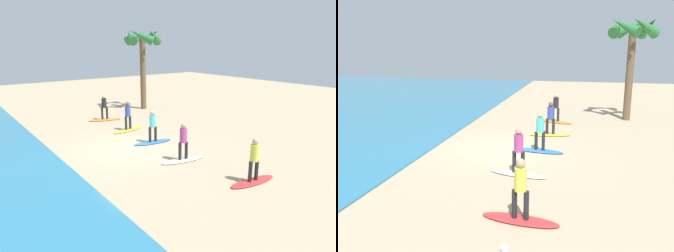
# 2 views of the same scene
# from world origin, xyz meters

# --- Properties ---
(ground_plane) EXTENTS (60.00, 60.00, 0.00)m
(ground_plane) POSITION_xyz_m (0.00, 0.00, 0.00)
(ground_plane) COLOR tan
(surfboard_red) EXTENTS (0.77, 2.15, 0.09)m
(surfboard_red) POSITION_xyz_m (-6.11, -1.97, 0.04)
(surfboard_red) COLOR red
(surfboard_red) RESTS_ON ground
(surfer_red) EXTENTS (0.32, 0.46, 1.64)m
(surfer_red) POSITION_xyz_m (-6.11, -1.97, 1.04)
(surfer_red) COLOR #232328
(surfer_red) RESTS_ON surfboard_red
(surfboard_white) EXTENTS (0.89, 2.16, 0.09)m
(surfboard_white) POSITION_xyz_m (-2.85, -1.30, 0.04)
(surfboard_white) COLOR white
(surfboard_white) RESTS_ON ground
(surfer_white) EXTENTS (0.32, 0.46, 1.64)m
(surfer_white) POSITION_xyz_m (-2.85, -1.30, 1.04)
(surfer_white) COLOR #232328
(surfer_white) RESTS_ON surfboard_white
(surfboard_blue) EXTENTS (0.83, 2.16, 0.09)m
(surfboard_blue) POSITION_xyz_m (0.07, -1.67, 0.04)
(surfboard_blue) COLOR blue
(surfboard_blue) RESTS_ON ground
(surfer_blue) EXTENTS (0.32, 0.46, 1.64)m
(surfer_blue) POSITION_xyz_m (0.07, -1.67, 1.04)
(surfer_blue) COLOR #232328
(surfer_blue) RESTS_ON surfboard_blue
(surfboard_yellow) EXTENTS (0.94, 2.17, 0.09)m
(surfboard_yellow) POSITION_xyz_m (2.92, -1.83, 0.04)
(surfboard_yellow) COLOR yellow
(surfboard_yellow) RESTS_ON ground
(surfer_yellow) EXTENTS (0.32, 0.45, 1.64)m
(surfer_yellow) POSITION_xyz_m (2.92, -1.83, 1.04)
(surfer_yellow) COLOR #232328
(surfer_yellow) RESTS_ON surfboard_yellow
(surfboard_orange) EXTENTS (1.19, 2.17, 0.09)m
(surfboard_orange) POSITION_xyz_m (6.07, -1.83, 0.04)
(surfboard_orange) COLOR orange
(surfboard_orange) RESTS_ON ground
(surfer_orange) EXTENTS (0.32, 0.44, 1.64)m
(surfer_orange) POSITION_xyz_m (6.07, -1.83, 1.04)
(surfer_orange) COLOR #232328
(surfer_orange) RESTS_ON surfboard_orange
(palm_tree) EXTENTS (2.88, 3.03, 6.24)m
(palm_tree) POSITION_xyz_m (7.79, -6.02, 4.99)
(palm_tree) COLOR brown
(palm_tree) RESTS_ON ground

